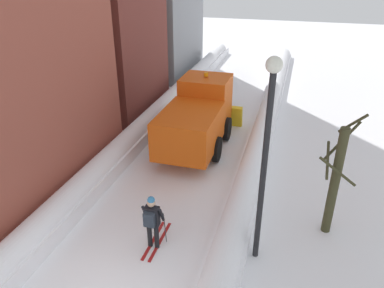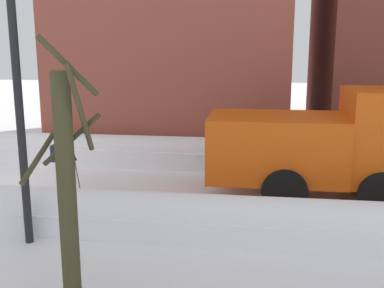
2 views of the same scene
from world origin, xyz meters
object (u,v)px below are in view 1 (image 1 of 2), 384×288
object	(u,v)px
plow_truck	(198,117)
skier	(152,220)
bare_tree_near	(335,179)
traffic_light_pole	(29,122)
street_lamp	(266,144)

from	to	relation	value
plow_truck	skier	world-z (taller)	plow_truck
plow_truck	bare_tree_near	distance (m)	7.19
plow_truck	bare_tree_near	xyz separation A→B (m)	(5.51, -4.60, 0.43)
traffic_light_pole	street_lamp	distance (m)	7.31
plow_truck	street_lamp	size ratio (longest dim) A/B	1.02
street_lamp	plow_truck	bearing A→B (deg)	118.92
traffic_light_pole	street_lamp	bearing A→B (deg)	-2.22
plow_truck	skier	bearing A→B (deg)	-85.68
plow_truck	bare_tree_near	bearing A→B (deg)	-39.83
plow_truck	skier	size ratio (longest dim) A/B	3.31
plow_truck	bare_tree_near	size ratio (longest dim) A/B	1.46
street_lamp	bare_tree_near	size ratio (longest dim) A/B	1.43
skier	plow_truck	bearing A→B (deg)	94.32
skier	bare_tree_near	world-z (taller)	bare_tree_near
skier	traffic_light_pole	bearing A→B (deg)	169.63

